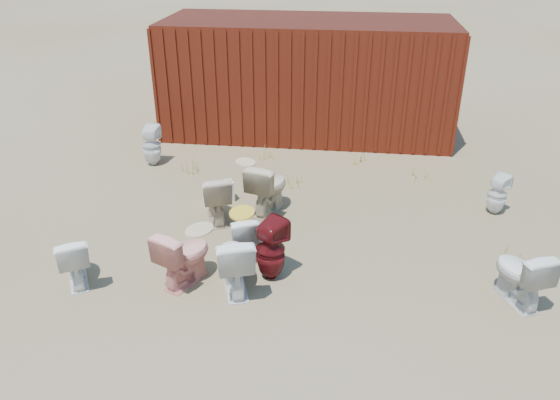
# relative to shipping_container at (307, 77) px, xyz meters

# --- Properties ---
(ground) EXTENTS (100.00, 100.00, 0.00)m
(ground) POSITION_rel_shipping_container_xyz_m (0.00, -5.20, -1.20)
(ground) COLOR brown
(ground) RESTS_ON ground
(shipping_container) EXTENTS (6.00, 2.40, 2.40)m
(shipping_container) POSITION_rel_shipping_container_xyz_m (0.00, 0.00, 0.00)
(shipping_container) COLOR #521A0D
(shipping_container) RESTS_ON ground
(toilet_front_a) EXTENTS (0.69, 0.80, 0.71)m
(toilet_front_a) POSITION_rel_shipping_container_xyz_m (-2.45, -6.20, -0.85)
(toilet_front_a) COLOR white
(toilet_front_a) RESTS_ON ground
(toilet_front_pink) EXTENTS (0.73, 0.89, 0.79)m
(toilet_front_pink) POSITION_rel_shipping_container_xyz_m (-1.05, -6.00, -0.80)
(toilet_front_pink) COLOR pink
(toilet_front_pink) RESTS_ON ground
(toilet_front_c) EXTENTS (0.70, 0.92, 0.83)m
(toilet_front_c) POSITION_rel_shipping_container_xyz_m (-0.39, -6.08, -0.78)
(toilet_front_c) COLOR white
(toilet_front_c) RESTS_ON ground
(toilet_front_maroon) EXTENTS (0.53, 0.53, 0.84)m
(toilet_front_maroon) POSITION_rel_shipping_container_xyz_m (0.03, -5.76, -0.78)
(toilet_front_maroon) COLOR #5A0F12
(toilet_front_maroon) RESTS_ON ground
(toilet_front_e) EXTENTS (0.69, 0.87, 0.78)m
(toilet_front_e) POSITION_rel_shipping_container_xyz_m (3.09, -5.88, -0.81)
(toilet_front_e) COLOR silver
(toilet_front_e) RESTS_ON ground
(toilet_back_a) EXTENTS (0.35, 0.36, 0.78)m
(toilet_back_a) POSITION_rel_shipping_container_xyz_m (-2.76, -2.33, -0.81)
(toilet_back_a) COLOR white
(toilet_back_a) RESTS_ON ground
(toilet_back_beige_left) EXTENTS (0.70, 0.89, 0.80)m
(toilet_back_beige_left) POSITION_rel_shipping_container_xyz_m (-1.04, -4.34, -0.80)
(toilet_back_beige_left) COLOR #C0AA8D
(toilet_back_beige_left) RESTS_ON ground
(toilet_back_beige_right) EXTENTS (0.70, 0.94, 0.86)m
(toilet_back_beige_right) POSITION_rel_shipping_container_xyz_m (-0.28, -3.94, -0.77)
(toilet_back_beige_right) COLOR #C7B591
(toilet_back_beige_right) RESTS_ON ground
(toilet_back_yellowlid) EXTENTS (0.58, 0.75, 0.67)m
(toilet_back_yellowlid) POSITION_rel_shipping_container_xyz_m (-0.43, -5.30, -0.86)
(toilet_back_yellowlid) COLOR white
(toilet_back_yellowlid) RESTS_ON ground
(toilet_back_e) EXTENTS (0.43, 0.43, 0.67)m
(toilet_back_e) POSITION_rel_shipping_container_xyz_m (3.34, -3.53, -0.87)
(toilet_back_e) COLOR white
(toilet_back_e) RESTS_ON ground
(yellow_lid) EXTENTS (0.34, 0.42, 0.02)m
(yellow_lid) POSITION_rel_shipping_container_xyz_m (-0.43, -5.30, -0.52)
(yellow_lid) COLOR gold
(yellow_lid) RESTS_ON toilet_back_yellowlid
(loose_tank) EXTENTS (0.53, 0.42, 0.35)m
(loose_tank) POSITION_rel_shipping_container_xyz_m (-1.14, -3.73, -1.02)
(loose_tank) COLOR white
(loose_tank) RESTS_ON ground
(loose_lid_near) EXTENTS (0.55, 0.61, 0.02)m
(loose_lid_near) POSITION_rel_shipping_container_xyz_m (-1.22, -4.70, -1.19)
(loose_lid_near) COLOR #C2B28D
(loose_lid_near) RESTS_ON ground
(loose_lid_far) EXTENTS (0.58, 0.59, 0.02)m
(loose_lid_far) POSITION_rel_shipping_container_xyz_m (-1.01, -2.03, -1.19)
(loose_lid_far) COLOR #CDB394
(loose_lid_far) RESTS_ON ground
(weed_clump_a) EXTENTS (0.36, 0.36, 0.30)m
(weed_clump_a) POSITION_rel_shipping_container_xyz_m (-1.99, -2.56, -1.05)
(weed_clump_a) COLOR #A89A43
(weed_clump_a) RESTS_ON ground
(weed_clump_b) EXTENTS (0.32, 0.32, 0.24)m
(weed_clump_b) POSITION_rel_shipping_container_xyz_m (0.05, -2.92, -1.08)
(weed_clump_b) COLOR #A89A43
(weed_clump_b) RESTS_ON ground
(weed_clump_c) EXTENTS (0.36, 0.36, 0.31)m
(weed_clump_c) POSITION_rel_shipping_container_xyz_m (2.32, -2.40, -1.05)
(weed_clump_c) COLOR #A89A43
(weed_clump_c) RESTS_ON ground
(weed_clump_d) EXTENTS (0.30, 0.30, 0.24)m
(weed_clump_d) POSITION_rel_shipping_container_xyz_m (-0.62, -1.70, -1.08)
(weed_clump_d) COLOR #A89A43
(weed_clump_d) RESTS_ON ground
(weed_clump_e) EXTENTS (0.34, 0.34, 0.26)m
(weed_clump_e) POSITION_rel_shipping_container_xyz_m (1.20, -1.70, -1.07)
(weed_clump_e) COLOR #A89A43
(weed_clump_e) RESTS_ON ground
(weed_clump_f) EXTENTS (0.28, 0.28, 0.25)m
(weed_clump_f) POSITION_rel_shipping_container_xyz_m (3.24, -5.02, -1.07)
(weed_clump_f) COLOR #A89A43
(weed_clump_f) RESTS_ON ground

